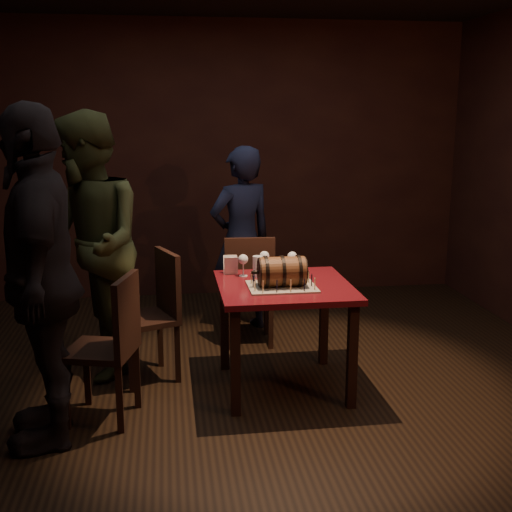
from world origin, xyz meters
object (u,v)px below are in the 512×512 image
(chair_left_front, at_px, (112,340))
(chair_left_rear, at_px, (156,308))
(pint_of_ale, at_px, (258,267))
(pub_table, at_px, (284,300))
(wine_glass_left, at_px, (243,260))
(wine_glass_right, at_px, (292,258))
(chair_back, at_px, (249,285))
(person_left_rear, at_px, (89,246))
(person_left_front, at_px, (41,278))
(wine_glass_mid, at_px, (264,257))
(person_back, at_px, (241,240))
(barrel_cake, at_px, (282,271))

(chair_left_front, bearing_deg, chair_left_rear, 67.99)
(pint_of_ale, bearing_deg, pub_table, -56.30)
(wine_glass_left, relative_size, wine_glass_right, 1.00)
(chair_back, height_order, person_left_rear, person_left_rear)
(pub_table, bearing_deg, pint_of_ale, 123.70)
(wine_glass_left, bearing_deg, chair_left_front, -147.02)
(person_left_front, bearing_deg, wine_glass_right, 110.69)
(wine_glass_left, bearing_deg, wine_glass_mid, 26.80)
(chair_left_front, relative_size, person_left_rear, 0.48)
(wine_glass_mid, bearing_deg, pint_of_ale, -121.16)
(pint_of_ale, height_order, person_back, person_back)
(wine_glass_mid, distance_m, pint_of_ale, 0.13)
(wine_glass_mid, height_order, wine_glass_right, same)
(pub_table, height_order, person_left_rear, person_left_rear)
(wine_glass_right, height_order, person_back, person_back)
(wine_glass_right, height_order, chair_back, chair_back)
(chair_left_rear, distance_m, person_left_rear, 0.65)
(wine_glass_mid, relative_size, person_left_front, 0.08)
(pub_table, relative_size, chair_left_rear, 0.97)
(wine_glass_mid, xyz_separation_m, person_left_front, (-1.41, -0.84, 0.11))
(wine_glass_left, relative_size, pint_of_ale, 1.07)
(pint_of_ale, bearing_deg, person_left_rear, 169.08)
(wine_glass_right, bearing_deg, person_left_front, -153.61)
(person_back, height_order, person_left_front, person_left_front)
(chair_left_front, distance_m, person_back, 1.90)
(wine_glass_mid, bearing_deg, chair_left_rear, -178.30)
(wine_glass_mid, height_order, person_back, person_back)
(wine_glass_left, height_order, person_left_rear, person_left_rear)
(wine_glass_right, height_order, chair_left_front, chair_left_front)
(chair_left_front, xyz_separation_m, person_left_rear, (-0.20, 0.78, 0.44))
(barrel_cake, bearing_deg, wine_glass_right, 68.88)
(person_left_rear, bearing_deg, chair_left_front, -3.73)
(barrel_cake, height_order, wine_glass_mid, barrel_cake)
(wine_glass_right, bearing_deg, pub_table, -111.02)
(wine_glass_left, distance_m, wine_glass_right, 0.36)
(pub_table, distance_m, chair_back, 0.87)
(person_left_rear, bearing_deg, wine_glass_right, 64.95)
(pub_table, distance_m, person_left_rear, 1.45)
(chair_left_rear, distance_m, person_left_front, 1.12)
(person_back, bearing_deg, chair_left_rear, 30.38)
(barrel_cake, xyz_separation_m, wine_glass_mid, (-0.05, 0.41, 0.01))
(pint_of_ale, bearing_deg, wine_glass_mid, 58.84)
(chair_back, relative_size, chair_left_front, 1.00)
(chair_back, bearing_deg, chair_left_front, -130.53)
(wine_glass_left, distance_m, person_left_rear, 1.11)
(person_back, bearing_deg, person_left_front, 30.49)
(pub_table, distance_m, chair_left_front, 1.19)
(pub_table, bearing_deg, chair_left_front, -164.06)
(pint_of_ale, height_order, person_left_front, person_left_front)
(pint_of_ale, bearing_deg, chair_back, 88.43)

